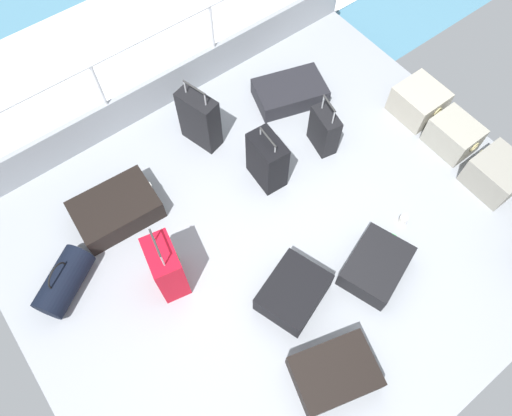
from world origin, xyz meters
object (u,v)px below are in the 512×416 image
cargo_crate_1 (453,135)px  suitcase_7 (376,266)px  suitcase_2 (293,292)px  suitcase_8 (116,210)px  cargo_crate_2 (497,174)px  suitcase_6 (334,373)px  suitcase_3 (199,120)px  paper_cup (403,220)px  suitcase_0 (290,92)px  suitcase_1 (267,160)px  duffel_bag (64,281)px  suitcase_4 (324,130)px  suitcase_5 (166,267)px  cargo_crate_0 (419,102)px

cargo_crate_1 → suitcase_7: 1.81m
suitcase_2 → suitcase_8: bearing=-153.6°
cargo_crate_2 → suitcase_7: cargo_crate_2 is taller
cargo_crate_2 → suitcase_6: bearing=-80.4°
suitcase_3 → paper_cup: (2.11, 1.03, -0.29)m
suitcase_0 → suitcase_1: size_ratio=1.28×
suitcase_1 → duffel_bag: bearing=-94.1°
suitcase_7 → suitcase_2: bearing=-108.9°
suitcase_4 → suitcase_8: suitcase_4 is taller
paper_cup → suitcase_2: bearing=-92.8°
suitcase_4 → cargo_crate_2: bearing=36.6°
cargo_crate_1 → suitcase_1: size_ratio=0.75×
cargo_crate_1 → suitcase_3: suitcase_3 is taller
cargo_crate_2 → suitcase_5: size_ratio=0.60×
suitcase_2 → suitcase_6: size_ratio=0.90×
suitcase_3 → cargo_crate_0: bearing=61.7°
suitcase_5 → suitcase_6: size_ratio=1.11×
cargo_crate_1 → suitcase_8: 3.67m
cargo_crate_0 → suitcase_1: size_ratio=0.75×
suitcase_8 → paper_cup: 2.91m
cargo_crate_0 → suitcase_2: bearing=-71.3°
suitcase_2 → suitcase_5: size_ratio=0.82×
suitcase_1 → suitcase_8: 1.60m
suitcase_3 → suitcase_8: (0.29, -1.23, -0.21)m
suitcase_3 → paper_cup: size_ratio=8.43×
suitcase_1 → suitcase_4: size_ratio=1.02×
paper_cup → duffel_bag: bearing=-115.4°
suitcase_6 → cargo_crate_2: bearing=99.6°
paper_cup → suitcase_0: bearing=176.5°
suitcase_7 → suitcase_6: bearing=-63.2°
suitcase_1 → suitcase_8: suitcase_1 is taller
cargo_crate_1 → suitcase_6: cargo_crate_1 is taller
cargo_crate_1 → paper_cup: cargo_crate_1 is taller
suitcase_4 → suitcase_1: bearing=-92.9°
cargo_crate_0 → suitcase_2: size_ratio=0.73×
suitcase_7 → paper_cup: size_ratio=7.76×
suitcase_4 → suitcase_6: size_ratio=0.86×
cargo_crate_2 → suitcase_1: suitcase_1 is taller
suitcase_2 → suitcase_4: (-1.17, 1.38, 0.12)m
cargo_crate_0 → cargo_crate_1: 0.56m
cargo_crate_2 → duffel_bag: 4.44m
suitcase_2 → suitcase_5: (-0.83, -0.81, 0.20)m
suitcase_7 → suitcase_1: bearing=-173.7°
suitcase_7 → duffel_bag: bearing=-124.1°
suitcase_3 → suitcase_5: 1.68m
suitcase_1 → suitcase_6: suitcase_1 is taller
suitcase_0 → suitcase_1: suitcase_1 is taller
duffel_bag → suitcase_1: bearing=85.9°
cargo_crate_0 → suitcase_1: bearing=-100.2°
cargo_crate_1 → suitcase_6: 2.88m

